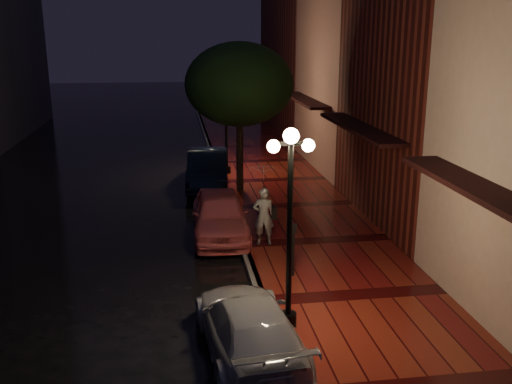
{
  "coord_description": "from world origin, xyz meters",
  "views": [
    {
      "loc": [
        -1.92,
        -15.86,
        6.27
      ],
      "look_at": [
        0.56,
        1.26,
        1.4
      ],
      "focal_mm": 40.0,
      "sensor_mm": 36.0,
      "label": 1
    }
  ],
  "objects_px": {
    "silver_car": "(249,327)",
    "parking_meter": "(294,245)",
    "pink_car": "(220,215)",
    "navy_car": "(208,168)",
    "streetlamp_far": "(226,119)",
    "woman_with_umbrella": "(264,192)",
    "street_tree": "(240,87)",
    "streetlamp_near": "(290,218)"
  },
  "relations": [
    {
      "from": "silver_car",
      "to": "parking_meter",
      "type": "bearing_deg",
      "value": -120.68
    },
    {
      "from": "pink_car",
      "to": "navy_car",
      "type": "bearing_deg",
      "value": 91.72
    },
    {
      "from": "streetlamp_far",
      "to": "woman_with_umbrella",
      "type": "bearing_deg",
      "value": -88.4
    },
    {
      "from": "street_tree",
      "to": "pink_car",
      "type": "distance_m",
      "value": 6.08
    },
    {
      "from": "silver_car",
      "to": "woman_with_umbrella",
      "type": "relative_size",
      "value": 1.77
    },
    {
      "from": "navy_car",
      "to": "parking_meter",
      "type": "height_order",
      "value": "parking_meter"
    },
    {
      "from": "navy_car",
      "to": "woman_with_umbrella",
      "type": "height_order",
      "value": "woman_with_umbrella"
    },
    {
      "from": "streetlamp_far",
      "to": "pink_car",
      "type": "relative_size",
      "value": 1.01
    },
    {
      "from": "street_tree",
      "to": "pink_car",
      "type": "relative_size",
      "value": 1.36
    },
    {
      "from": "streetlamp_near",
      "to": "pink_car",
      "type": "distance_m",
      "value": 6.53
    },
    {
      "from": "pink_car",
      "to": "navy_car",
      "type": "distance_m",
      "value": 6.17
    },
    {
      "from": "street_tree",
      "to": "streetlamp_near",
      "type": "bearing_deg",
      "value": -91.35
    },
    {
      "from": "woman_with_umbrella",
      "to": "navy_car",
      "type": "bearing_deg",
      "value": -70.04
    },
    {
      "from": "pink_car",
      "to": "navy_car",
      "type": "relative_size",
      "value": 0.91
    },
    {
      "from": "street_tree",
      "to": "woman_with_umbrella",
      "type": "xyz_separation_m",
      "value": [
        -0.01,
        -6.03,
        -2.49
      ]
    },
    {
      "from": "navy_car",
      "to": "parking_meter",
      "type": "relative_size",
      "value": 3.31
    },
    {
      "from": "street_tree",
      "to": "navy_car",
      "type": "bearing_deg",
      "value": 131.49
    },
    {
      "from": "pink_car",
      "to": "woman_with_umbrella",
      "type": "xyz_separation_m",
      "value": [
        1.2,
        -1.22,
        1.03
      ]
    },
    {
      "from": "streetlamp_near",
      "to": "street_tree",
      "type": "bearing_deg",
      "value": 88.65
    },
    {
      "from": "silver_car",
      "to": "woman_with_umbrella",
      "type": "bearing_deg",
      "value": -107.09
    },
    {
      "from": "streetlamp_near",
      "to": "silver_car",
      "type": "distance_m",
      "value": 2.33
    },
    {
      "from": "streetlamp_near",
      "to": "street_tree",
      "type": "xyz_separation_m",
      "value": [
        0.26,
        10.99,
        1.64
      ]
    },
    {
      "from": "streetlamp_far",
      "to": "silver_car",
      "type": "distance_m",
      "value": 14.96
    },
    {
      "from": "silver_car",
      "to": "streetlamp_far",
      "type": "bearing_deg",
      "value": -98.98
    },
    {
      "from": "streetlamp_near",
      "to": "streetlamp_far",
      "type": "relative_size",
      "value": 1.0
    },
    {
      "from": "streetlamp_near",
      "to": "navy_car",
      "type": "height_order",
      "value": "streetlamp_near"
    },
    {
      "from": "woman_with_umbrella",
      "to": "silver_car",
      "type": "bearing_deg",
      "value": 88.93
    },
    {
      "from": "navy_car",
      "to": "woman_with_umbrella",
      "type": "relative_size",
      "value": 1.92
    },
    {
      "from": "streetlamp_near",
      "to": "silver_car",
      "type": "height_order",
      "value": "streetlamp_near"
    },
    {
      "from": "street_tree",
      "to": "woman_with_umbrella",
      "type": "height_order",
      "value": "street_tree"
    },
    {
      "from": "streetlamp_far",
      "to": "street_tree",
      "type": "height_order",
      "value": "street_tree"
    },
    {
      "from": "woman_with_umbrella",
      "to": "streetlamp_near",
      "type": "bearing_deg",
      "value": 97.8
    },
    {
      "from": "streetlamp_near",
      "to": "navy_car",
      "type": "xyz_separation_m",
      "value": [
        -0.95,
        12.36,
        -1.83
      ]
    },
    {
      "from": "street_tree",
      "to": "navy_car",
      "type": "height_order",
      "value": "street_tree"
    },
    {
      "from": "streetlamp_far",
      "to": "streetlamp_near",
      "type": "bearing_deg",
      "value": -90.0
    },
    {
      "from": "pink_car",
      "to": "street_tree",
      "type": "bearing_deg",
      "value": 77.6
    },
    {
      "from": "navy_car",
      "to": "streetlamp_far",
      "type": "bearing_deg",
      "value": 64.7
    },
    {
      "from": "streetlamp_near",
      "to": "navy_car",
      "type": "bearing_deg",
      "value": 94.4
    },
    {
      "from": "street_tree",
      "to": "navy_car",
      "type": "distance_m",
      "value": 3.93
    },
    {
      "from": "streetlamp_far",
      "to": "parking_meter",
      "type": "xyz_separation_m",
      "value": [
        0.65,
        -11.43,
        -1.59
      ]
    },
    {
      "from": "streetlamp_far",
      "to": "silver_car",
      "type": "relative_size",
      "value": 1.0
    },
    {
      "from": "navy_car",
      "to": "parking_meter",
      "type": "xyz_separation_m",
      "value": [
        1.6,
        -9.79,
        0.24
      ]
    }
  ]
}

